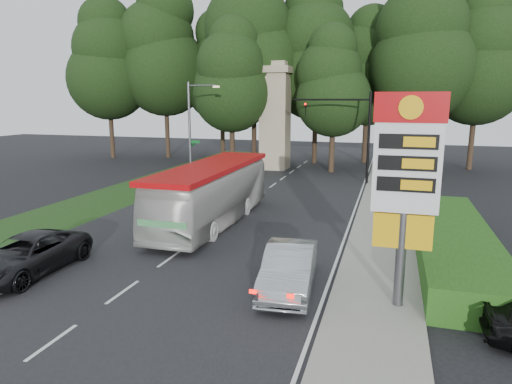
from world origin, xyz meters
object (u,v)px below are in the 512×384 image
(transit_bus, at_px, (212,194))
(sedan_silver, at_px, (289,268))
(traffic_signal_mast, at_px, (352,125))
(suv_charcoal, at_px, (26,255))
(monument, at_px, (275,116))
(gas_station_pylon, at_px, (406,172))
(streetlight_signs, at_px, (192,127))

(transit_bus, bearing_deg, sedan_silver, -51.68)
(traffic_signal_mast, xyz_separation_m, transit_bus, (-6.07, -14.12, -3.06))
(transit_bus, height_order, sedan_silver, transit_bus)
(traffic_signal_mast, bearing_deg, suv_charcoal, -113.92)
(monument, xyz_separation_m, transit_bus, (1.61, -20.12, -3.49))
(traffic_signal_mast, distance_m, suv_charcoal, 25.45)
(traffic_signal_mast, height_order, monument, monument)
(sedan_silver, bearing_deg, gas_station_pylon, -12.67)
(monument, distance_m, suv_charcoal, 29.42)
(monument, height_order, transit_bus, monument)
(streetlight_signs, relative_size, transit_bus, 0.69)
(sedan_silver, relative_size, suv_charcoal, 0.89)
(monument, distance_m, transit_bus, 20.48)
(traffic_signal_mast, relative_size, transit_bus, 0.62)
(streetlight_signs, relative_size, suv_charcoal, 1.49)
(traffic_signal_mast, xyz_separation_m, streetlight_signs, (-12.67, -1.99, -0.23))
(suv_charcoal, bearing_deg, sedan_silver, 7.76)
(gas_station_pylon, relative_size, monument, 0.68)
(suv_charcoal, bearing_deg, traffic_signal_mast, 65.69)
(sedan_silver, bearing_deg, transit_bus, 122.69)
(monument, distance_m, sedan_silver, 28.88)
(traffic_signal_mast, distance_m, streetlight_signs, 12.83)
(streetlight_signs, bearing_deg, traffic_signal_mast, 8.92)
(gas_station_pylon, relative_size, sedan_silver, 1.42)
(streetlight_signs, bearing_deg, suv_charcoal, -83.29)
(streetlight_signs, height_order, sedan_silver, streetlight_signs)
(transit_bus, distance_m, suv_charcoal, 9.82)
(streetlight_signs, height_order, suv_charcoal, streetlight_signs)
(traffic_signal_mast, distance_m, sedan_silver, 21.90)
(sedan_silver, height_order, suv_charcoal, sedan_silver)
(suv_charcoal, bearing_deg, transit_bus, 64.67)
(gas_station_pylon, distance_m, monument, 30.17)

